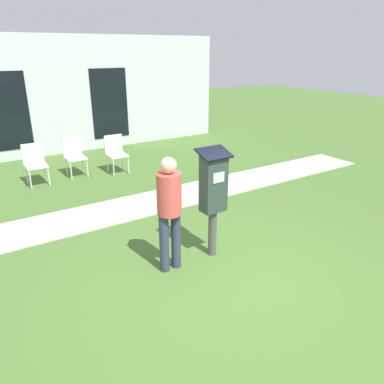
{
  "coord_description": "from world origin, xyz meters",
  "views": [
    {
      "loc": [
        -2.69,
        -3.23,
        2.83
      ],
      "look_at": [
        -0.17,
        0.65,
        1.05
      ],
      "focal_mm": 35.0,
      "sensor_mm": 36.0,
      "label": 1
    }
  ],
  "objects": [
    {
      "name": "building_facade",
      "position": [
        0.0,
        7.65,
        1.6
      ],
      "size": [
        10.0,
        0.26,
        3.2
      ],
      "color": "silver",
      "rests_on": "ground"
    },
    {
      "name": "person_standing",
      "position": [
        -0.52,
        0.65,
        0.93
      ],
      "size": [
        0.32,
        0.32,
        1.58
      ],
      "rotation": [
        0.0,
        0.0,
        0.57
      ],
      "color": "#333851",
      "rests_on": "ground"
    },
    {
      "name": "outdoor_chair_left",
      "position": [
        -1.29,
        5.24,
        0.53
      ],
      "size": [
        0.44,
        0.44,
        0.9
      ],
      "rotation": [
        0.0,
        0.0,
        -0.23
      ],
      "color": "white",
      "rests_on": "ground"
    },
    {
      "name": "outdoor_chair_right",
      "position": [
        0.53,
        5.08,
        0.53
      ],
      "size": [
        0.44,
        0.44,
        0.9
      ],
      "rotation": [
        0.0,
        0.0,
        -0.42
      ],
      "color": "white",
      "rests_on": "ground"
    },
    {
      "name": "sidewalk",
      "position": [
        0.0,
        2.86,
        0.01
      ],
      "size": [
        12.0,
        1.1,
        0.02
      ],
      "color": "#B7B2A8",
      "rests_on": "ground"
    },
    {
      "name": "outdoor_chair_middle",
      "position": [
        -0.38,
        5.39,
        0.53
      ],
      "size": [
        0.44,
        0.44,
        0.9
      ],
      "rotation": [
        0.0,
        0.0,
        0.07
      ],
      "color": "white",
      "rests_on": "ground"
    },
    {
      "name": "parking_meter",
      "position": [
        0.18,
        0.64,
        1.02
      ],
      "size": [
        0.44,
        0.31,
        1.59
      ],
      "color": "#4C4C4C",
      "rests_on": "ground"
    },
    {
      "name": "ground_plane",
      "position": [
        0.0,
        0.0,
        0.0
      ],
      "size": [
        40.0,
        40.0,
        0.0
      ],
      "primitive_type": "plane",
      "color": "#476B2D"
    }
  ]
}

